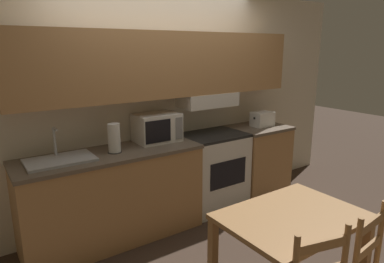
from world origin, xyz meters
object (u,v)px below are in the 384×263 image
(microwave, at_px, (157,127))
(toaster, at_px, (262,119))
(sink_basin, at_px, (60,159))
(stove_range, at_px, (213,171))
(paper_towel_roll, at_px, (114,138))
(dining_table, at_px, (291,231))

(microwave, distance_m, toaster, 1.47)
(sink_basin, bearing_deg, toaster, -0.39)
(microwave, xyz_separation_m, sink_basin, (-1.04, -0.11, -0.13))
(microwave, height_order, toaster, microwave)
(microwave, xyz_separation_m, toaster, (1.47, -0.13, -0.06))
(stove_range, bearing_deg, microwave, 171.74)
(paper_towel_roll, bearing_deg, dining_table, -69.33)
(microwave, relative_size, toaster, 1.63)
(toaster, relative_size, dining_table, 0.29)
(paper_towel_roll, distance_m, dining_table, 1.80)
(stove_range, bearing_deg, paper_towel_roll, -178.59)
(dining_table, bearing_deg, sink_basin, 124.13)
(stove_range, relative_size, sink_basin, 1.57)
(stove_range, relative_size, dining_table, 0.94)
(dining_table, bearing_deg, stove_range, 69.88)
(microwave, height_order, dining_table, microwave)
(microwave, bearing_deg, paper_towel_roll, -166.26)
(stove_range, distance_m, paper_towel_roll, 1.37)
(paper_towel_roll, relative_size, dining_table, 0.29)
(toaster, xyz_separation_m, paper_towel_roll, (-2.00, -0.00, 0.05))
(toaster, bearing_deg, stove_range, 177.89)
(paper_towel_roll, xyz_separation_m, dining_table, (0.62, -1.64, -0.40))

